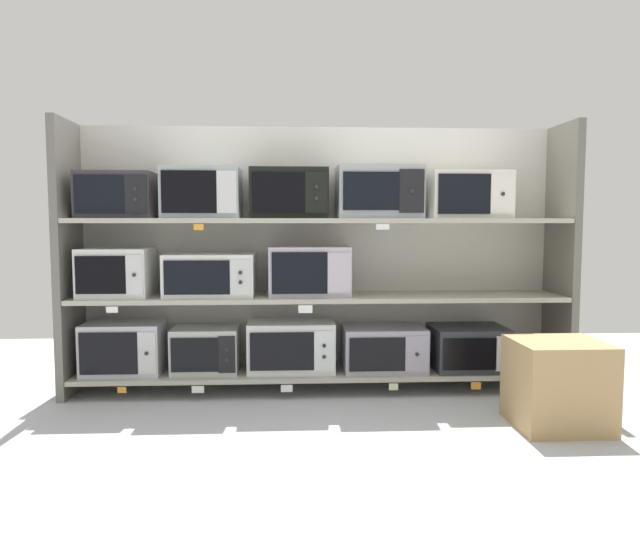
% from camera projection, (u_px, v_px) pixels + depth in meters
% --- Properties ---
extents(ground, '(7.17, 6.00, 0.02)m').
position_uv_depth(ground, '(330.00, 443.00, 3.19)').
color(ground, '#B2B7BC').
extents(back_panel, '(3.37, 0.04, 1.76)m').
position_uv_depth(back_panel, '(318.00, 256.00, 4.36)').
color(back_panel, beige).
rests_on(back_panel, ground).
extents(upright_left, '(0.05, 0.47, 1.76)m').
position_uv_depth(upright_left, '(68.00, 259.00, 4.02)').
color(upright_left, '#68645B').
rests_on(upright_left, ground).
extents(upright_right, '(0.05, 0.47, 1.76)m').
position_uv_depth(upright_right, '(562.00, 257.00, 4.19)').
color(upright_right, '#68645B').
rests_on(upright_right, ground).
extents(shelf_0, '(3.17, 0.47, 0.03)m').
position_uv_depth(shelf_0, '(320.00, 372.00, 4.18)').
color(shelf_0, '#ADA899').
rests_on(shelf_0, ground).
extents(microwave_0, '(0.50, 0.39, 0.33)m').
position_uv_depth(microwave_0, '(124.00, 348.00, 4.09)').
color(microwave_0, '#BCB8C2').
rests_on(microwave_0, shelf_0).
extents(microwave_1, '(0.43, 0.35, 0.29)m').
position_uv_depth(microwave_1, '(206.00, 350.00, 4.12)').
color(microwave_1, '#B7BDB8').
rests_on(microwave_1, shelf_0).
extents(microwave_2, '(0.57, 0.35, 0.33)m').
position_uv_depth(microwave_2, '(291.00, 346.00, 4.15)').
color(microwave_2, silver).
rests_on(microwave_2, shelf_0).
extents(microwave_3, '(0.54, 0.42, 0.29)m').
position_uv_depth(microwave_3, '(383.00, 348.00, 4.18)').
color(microwave_3, '#9E99AC').
rests_on(microwave_3, shelf_0).
extents(microwave_4, '(0.48, 0.43, 0.28)m').
position_uv_depth(microwave_4, '(468.00, 348.00, 4.21)').
color(microwave_4, '#2F3339').
rests_on(microwave_4, shelf_0).
extents(price_tag_0, '(0.05, 0.00, 0.04)m').
position_uv_depth(price_tag_0, '(122.00, 390.00, 3.88)').
color(price_tag_0, orange).
extents(price_tag_1, '(0.08, 0.00, 0.04)m').
position_uv_depth(price_tag_1, '(198.00, 390.00, 3.90)').
color(price_tag_1, white).
extents(price_tag_2, '(0.07, 0.00, 0.05)m').
position_uv_depth(price_tag_2, '(287.00, 388.00, 3.93)').
color(price_tag_2, white).
extents(price_tag_3, '(0.06, 0.00, 0.04)m').
position_uv_depth(price_tag_3, '(394.00, 387.00, 3.97)').
color(price_tag_3, beige).
extents(price_tag_4, '(0.06, 0.00, 0.05)m').
position_uv_depth(price_tag_4, '(476.00, 386.00, 3.99)').
color(price_tag_4, orange).
extents(shelf_1, '(3.17, 0.47, 0.03)m').
position_uv_depth(shelf_1, '(320.00, 297.00, 4.13)').
color(shelf_1, '#ADA899').
extents(microwave_5, '(0.43, 0.41, 0.31)m').
position_uv_depth(microwave_5, '(117.00, 272.00, 4.04)').
color(microwave_5, silver).
rests_on(microwave_5, shelf_1).
extents(microwave_6, '(0.57, 0.41, 0.27)m').
position_uv_depth(microwave_6, '(210.00, 275.00, 4.08)').
color(microwave_6, silver).
rests_on(microwave_6, shelf_1).
extents(microwave_7, '(0.53, 0.35, 0.32)m').
position_uv_depth(microwave_7, '(309.00, 271.00, 4.11)').
color(microwave_7, '#BEB5C4').
rests_on(microwave_7, shelf_1).
extents(price_tag_5, '(0.07, 0.00, 0.04)m').
position_uv_depth(price_tag_5, '(112.00, 310.00, 3.83)').
color(price_tag_5, white).
extents(price_tag_6, '(0.09, 0.00, 0.05)m').
position_uv_depth(price_tag_6, '(305.00, 309.00, 3.89)').
color(price_tag_6, white).
extents(shelf_2, '(3.17, 0.47, 0.03)m').
position_uv_depth(shelf_2, '(320.00, 221.00, 4.09)').
color(shelf_2, '#ADA899').
extents(microwave_8, '(0.47, 0.37, 0.29)m').
position_uv_depth(microwave_8, '(117.00, 195.00, 4.00)').
color(microwave_8, '#352F34').
rests_on(microwave_8, shelf_2).
extents(microwave_9, '(0.48, 0.42, 0.32)m').
position_uv_depth(microwave_9, '(202.00, 193.00, 4.03)').
color(microwave_9, '#9AA5A8').
rests_on(microwave_9, shelf_2).
extents(microwave_10, '(0.50, 0.37, 0.32)m').
position_uv_depth(microwave_10, '(289.00, 194.00, 4.06)').
color(microwave_10, black).
rests_on(microwave_10, shelf_2).
extents(microwave_11, '(0.54, 0.43, 0.34)m').
position_uv_depth(microwave_11, '(378.00, 193.00, 4.09)').
color(microwave_11, '#98A0A3').
rests_on(microwave_11, shelf_2).
extents(microwave_12, '(0.52, 0.38, 0.31)m').
position_uv_depth(microwave_12, '(467.00, 195.00, 4.12)').
color(microwave_12, silver).
rests_on(microwave_12, shelf_2).
extents(price_tag_7, '(0.06, 0.00, 0.04)m').
position_uv_depth(price_tag_7, '(199.00, 227.00, 3.81)').
color(price_tag_7, orange).
extents(price_tag_8, '(0.08, 0.00, 0.03)m').
position_uv_depth(price_tag_8, '(383.00, 227.00, 3.87)').
color(price_tag_8, white).
extents(shipping_carton, '(0.47, 0.47, 0.47)m').
position_uv_depth(shipping_carton, '(558.00, 384.00, 3.41)').
color(shipping_carton, tan).
rests_on(shipping_carton, ground).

